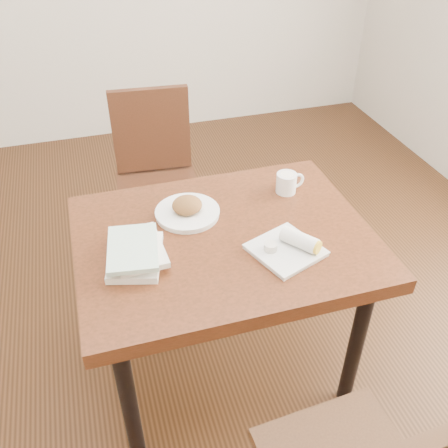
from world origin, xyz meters
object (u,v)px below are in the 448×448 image
object	(u,v)px
plate_scone	(187,210)
book_stack	(136,252)
table	(224,253)
coffee_mug	(287,182)
chair_far	(156,171)
plate_burrito	(290,247)

from	to	relation	value
plate_scone	book_stack	distance (m)	0.31
table	coffee_mug	distance (m)	0.42
table	book_stack	size ratio (longest dim) A/B	3.81
chair_far	plate_burrito	size ratio (longest dim) A/B	3.36
table	plate_scone	world-z (taller)	plate_scone
coffee_mug	plate_burrito	size ratio (longest dim) A/B	0.44
coffee_mug	book_stack	world-z (taller)	coffee_mug
table	plate_scone	xyz separation A→B (m)	(-0.10, 0.16, 0.11)
table	plate_scone	distance (m)	0.22
coffee_mug	book_stack	distance (m)	0.71
plate_scone	book_stack	size ratio (longest dim) A/B	0.88
chair_far	table	bearing A→B (deg)	-82.69
book_stack	table	bearing A→B (deg)	7.69
chair_far	plate_scone	xyz separation A→B (m)	(0.01, -0.71, 0.23)
chair_far	plate_scone	distance (m)	0.74
coffee_mug	table	bearing A→B (deg)	-148.34
table	chair_far	size ratio (longest dim) A/B	1.14
chair_far	book_stack	size ratio (longest dim) A/B	3.34
plate_burrito	book_stack	world-z (taller)	plate_burrito
table	chair_far	distance (m)	0.88
table	plate_scone	size ratio (longest dim) A/B	4.31
plate_burrito	table	bearing A→B (deg)	140.70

